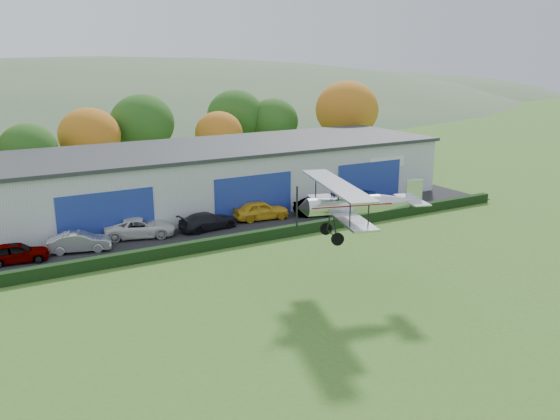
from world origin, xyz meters
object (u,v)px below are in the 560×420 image
car_3 (208,221)px  car_5 (321,207)px  car_4 (261,210)px  car_6 (353,195)px  car_2 (140,228)px  biplane (355,203)px  hangar (223,174)px  car_1 (80,242)px  car_0 (16,253)px

car_3 → car_5: car_5 is taller
car_4 → car_6: 9.77m
car_2 → car_4: size_ratio=1.13×
car_3 → biplane: bearing=-176.6°
car_2 → biplane: size_ratio=0.60×
car_2 → car_5: bearing=-80.1°
car_2 → car_5: 15.04m
car_6 → car_3: bearing=78.3°
car_4 → car_6: car_4 is taller
hangar → car_2: (-9.79, -6.61, -1.89)m
car_2 → car_6: bearing=-73.1°
hangar → car_5: size_ratio=9.11×
car_3 → car_5: size_ratio=1.04×
car_3 → car_4: (4.90, 0.45, 0.10)m
car_4 → car_5: 5.13m
car_4 → biplane: biplane is taller
car_1 → biplane: 19.60m
hangar → biplane: 22.65m
car_3 → hangar: bearing=-39.0°
car_3 → car_5: bearing=-101.5°
car_3 → biplane: (2.58, -15.09, 4.46)m
car_0 → biplane: 22.18m
car_1 → car_5: bearing=-76.8°
car_0 → car_5: size_ratio=0.89×
car_2 → car_3: size_ratio=1.11×
car_3 → car_6: 14.69m
car_0 → car_6: 28.41m
car_2 → biplane: biplane is taller
car_0 → car_5: (23.55, -0.19, 0.06)m
car_1 → car_2: 4.74m
car_5 → car_6: bearing=-47.7°
car_1 → biplane: size_ratio=0.49×
car_4 → hangar: bearing=8.9°
car_3 → car_5: (9.85, -0.90, 0.06)m
car_6 → biplane: (-12.07, -16.11, 4.39)m
car_3 → car_6: size_ratio=0.86×
car_3 → car_5: 9.89m
car_4 → car_1: bearing=100.7°
car_1 → car_3: car_1 is taller
car_0 → car_4: size_ratio=0.87×
car_5 → biplane: bearing=173.4°
hangar → car_2: size_ratio=7.91×
hangar → car_0: 20.16m
car_5 → car_4: bearing=95.3°
car_1 → biplane: (12.27, -14.62, 4.44)m
car_5 → car_6: car_6 is taller
biplane → hangar: bearing=100.5°
car_1 → car_6: car_6 is taller
car_0 → biplane: biplane is taller
car_1 → car_0: bearing=107.8°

